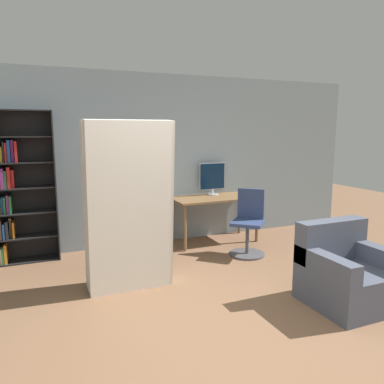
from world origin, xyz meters
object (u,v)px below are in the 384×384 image
(bookshelf, at_px, (16,187))
(armchair, at_px, (346,274))
(office_chair, at_px, (248,228))
(mattress_near, at_px, (131,208))
(mattress_far, at_px, (127,205))
(monitor, at_px, (212,178))

(bookshelf, height_order, armchair, bookshelf)
(office_chair, xyz_separation_m, bookshelf, (-3.10, 1.00, 0.65))
(mattress_near, relative_size, mattress_far, 1.00)
(office_chair, height_order, armchair, office_chair)
(monitor, distance_m, mattress_near, 2.40)
(mattress_near, bearing_deg, armchair, -30.39)
(bookshelf, bearing_deg, armchair, -40.74)
(bookshelf, height_order, mattress_near, bookshelf)
(monitor, bearing_deg, mattress_far, -142.02)
(mattress_far, bearing_deg, bookshelf, 130.94)
(mattress_far, relative_size, armchair, 2.28)
(office_chair, bearing_deg, monitor, 96.14)
(bookshelf, distance_m, armchair, 4.31)
(office_chair, xyz_separation_m, mattress_near, (-1.89, -0.60, 0.57))
(bookshelf, relative_size, armchair, 2.46)
(armchair, bearing_deg, bookshelf, 139.26)
(bookshelf, xyz_separation_m, mattress_near, (1.21, -1.59, -0.08))
(mattress_near, bearing_deg, office_chair, 17.47)
(monitor, distance_m, bookshelf, 2.99)
(monitor, height_order, bookshelf, bookshelf)
(monitor, bearing_deg, office_chair, -83.86)
(mattress_near, height_order, mattress_far, mattress_near)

